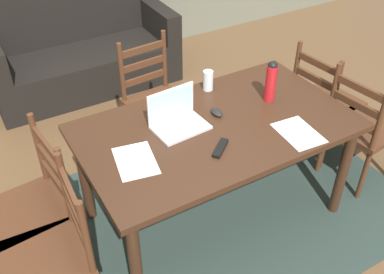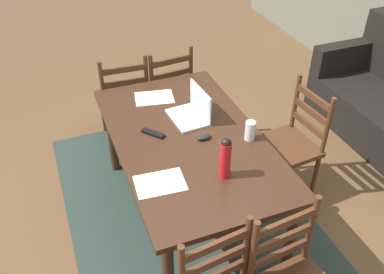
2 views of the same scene
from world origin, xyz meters
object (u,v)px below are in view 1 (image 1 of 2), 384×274
(computer_mouse, at_px, (217,112))
(chair_left_near, at_px, (53,255))
(chair_right_near, at_px, (362,128))
(water_bottle, at_px, (271,80))
(chair_right_far, at_px, (323,102))
(chair_left_far, at_px, (33,207))
(couch, at_px, (80,51))
(tv_remote, at_px, (220,148))
(drinking_glass, at_px, (208,80))
(chair_far_head, at_px, (156,102))
(laptop, at_px, (176,117))
(dining_table, at_px, (216,136))

(computer_mouse, bearing_deg, chair_left_near, -165.49)
(chair_right_near, relative_size, water_bottle, 3.37)
(chair_right_far, distance_m, computer_mouse, 1.12)
(chair_left_near, xyz_separation_m, computer_mouse, (1.19, 0.29, 0.33))
(chair_left_far, height_order, chair_right_near, same)
(chair_right_far, relative_size, computer_mouse, 9.50)
(chair_left_near, bearing_deg, couch, 68.34)
(chair_left_near, relative_size, tv_remote, 5.59)
(drinking_glass, height_order, tv_remote, drinking_glass)
(chair_left_far, xyz_separation_m, chair_right_near, (2.26, -0.40, 0.00))
(chair_far_head, relative_size, chair_right_near, 1.00)
(couch, bearing_deg, tv_remote, -88.82)
(chair_left_far, height_order, drinking_glass, chair_left_far)
(laptop, bearing_deg, chair_left_near, -160.80)
(water_bottle, xyz_separation_m, tv_remote, (-0.56, -0.28, -0.14))
(chair_far_head, bearing_deg, chair_right_near, -43.07)
(chair_right_near, xyz_separation_m, computer_mouse, (-1.07, 0.29, 0.33))
(chair_left_near, distance_m, chair_right_near, 2.26)
(dining_table, distance_m, tv_remote, 0.26)
(chair_left_far, bearing_deg, tv_remote, -22.08)
(chair_right_near, distance_m, drinking_glass, 1.18)
(chair_right_near, bearing_deg, chair_left_near, 179.92)
(water_bottle, height_order, computer_mouse, water_bottle)
(dining_table, bearing_deg, laptop, 150.27)
(chair_right_far, xyz_separation_m, computer_mouse, (-1.07, -0.10, 0.33))
(chair_far_head, bearing_deg, chair_left_near, -136.82)
(computer_mouse, bearing_deg, dining_table, -121.54)
(couch, height_order, drinking_glass, couch)
(chair_right_far, xyz_separation_m, tv_remote, (-1.24, -0.40, 0.32))
(laptop, relative_size, computer_mouse, 3.35)
(water_bottle, bearing_deg, drinking_glass, 131.40)
(chair_left_far, relative_size, couch, 0.53)
(dining_table, xyz_separation_m, drinking_glass, (0.17, 0.38, 0.16))
(computer_mouse, relative_size, tv_remote, 0.59)
(chair_right_far, relative_size, drinking_glass, 6.84)
(chair_far_head, distance_m, chair_left_far, 1.30)
(chair_far_head, bearing_deg, computer_mouse, -85.27)
(chair_left_near, height_order, chair_right_near, same)
(water_bottle, bearing_deg, computer_mouse, 175.96)
(dining_table, height_order, drinking_glass, drinking_glass)
(chair_far_head, height_order, chair_left_far, same)
(chair_left_far, bearing_deg, drinking_glass, 7.98)
(chair_right_far, bearing_deg, chair_far_head, 149.47)
(chair_left_far, distance_m, tv_remote, 1.14)
(laptop, bearing_deg, chair_left_far, 175.15)
(water_bottle, bearing_deg, couch, 105.81)
(chair_left_far, relative_size, tv_remote, 5.59)
(chair_left_far, distance_m, computer_mouse, 1.24)
(tv_remote, bearing_deg, chair_right_near, -128.44)
(computer_mouse, bearing_deg, chair_left_far, 175.68)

